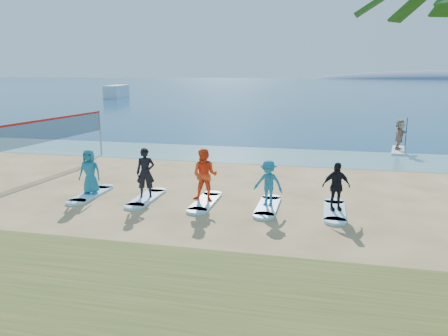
% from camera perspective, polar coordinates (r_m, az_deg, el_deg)
% --- Properties ---
extents(ground, '(600.00, 600.00, 0.00)m').
position_cam_1_polar(ground, '(14.97, -5.95, -5.52)').
color(ground, tan).
rests_on(ground, ground).
extents(shallow_water, '(600.00, 600.00, 0.00)m').
position_cam_1_polar(shallow_water, '(24.83, 1.94, 1.79)').
color(shallow_water, teal).
rests_on(shallow_water, ground).
extents(ocean, '(600.00, 600.00, 0.00)m').
position_cam_1_polar(ocean, '(173.56, 11.77, 10.70)').
color(ocean, navy).
rests_on(ocean, ground).
extents(volleyball_net, '(0.79, 9.06, 2.50)m').
position_cam_1_polar(volleyball_net, '(21.91, -22.41, 4.45)').
color(volleyball_net, gray).
rests_on(volleyball_net, ground).
extents(paddleboard, '(1.16, 3.07, 0.12)m').
position_cam_1_polar(paddleboard, '(27.77, 21.80, 2.15)').
color(paddleboard, silver).
rests_on(paddleboard, ground).
extents(paddleboarder, '(1.03, 1.71, 1.75)m').
position_cam_1_polar(paddleboarder, '(27.63, 21.96, 4.06)').
color(paddleboarder, tan).
rests_on(paddleboarder, paddleboard).
extents(boat_offshore_a, '(4.12, 9.01, 2.18)m').
position_cam_1_polar(boat_offshore_a, '(83.19, -13.81, 8.95)').
color(boat_offshore_a, silver).
rests_on(boat_offshore_a, ground).
extents(surfboard_0, '(0.70, 2.20, 0.09)m').
position_cam_1_polar(surfboard_0, '(17.38, -16.94, -3.30)').
color(surfboard_0, '#A3EDFC').
rests_on(surfboard_0, ground).
extents(student_0, '(0.87, 0.61, 1.69)m').
position_cam_1_polar(student_0, '(17.17, -17.13, -0.44)').
color(student_0, teal).
rests_on(student_0, surfboard_0).
extents(surfboard_1, '(0.70, 2.20, 0.09)m').
position_cam_1_polar(surfboard_1, '(16.39, -10.09, -3.88)').
color(surfboard_1, '#A3EDFC').
rests_on(surfboard_1, ground).
extents(student_1, '(0.76, 0.61, 1.83)m').
position_cam_1_polar(student_1, '(16.15, -10.22, -0.61)').
color(student_1, black).
rests_on(student_1, surfboard_1).
extents(surfboard_2, '(0.70, 2.20, 0.09)m').
position_cam_1_polar(surfboard_2, '(15.67, -2.47, -4.47)').
color(surfboard_2, '#A3EDFC').
rests_on(surfboard_2, ground).
extents(student_2, '(0.93, 0.73, 1.89)m').
position_cam_1_polar(student_2, '(15.41, -2.50, -0.95)').
color(student_2, '#F8451A').
rests_on(student_2, surfboard_2).
extents(surfboard_3, '(0.70, 2.20, 0.09)m').
position_cam_1_polar(surfboard_3, '(15.24, 5.74, -5.01)').
color(surfboard_3, '#A3EDFC').
rests_on(surfboard_3, ground).
extents(student_3, '(1.13, 0.80, 1.58)m').
position_cam_1_polar(student_3, '(15.01, 5.81, -1.96)').
color(student_3, teal).
rests_on(student_3, surfboard_3).
extents(surfboard_4, '(0.70, 2.20, 0.09)m').
position_cam_1_polar(surfboard_4, '(15.14, 14.25, -5.46)').
color(surfboard_4, '#A3EDFC').
rests_on(surfboard_4, ground).
extents(student_4, '(1.03, 0.67, 1.62)m').
position_cam_1_polar(student_4, '(14.90, 14.43, -2.33)').
color(student_4, black).
rests_on(student_4, surfboard_4).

